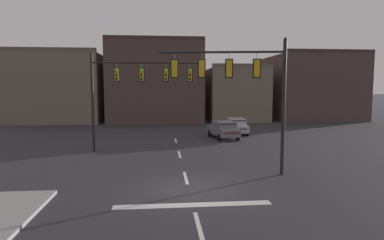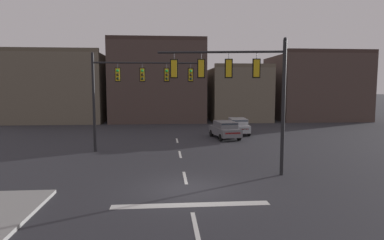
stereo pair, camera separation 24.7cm
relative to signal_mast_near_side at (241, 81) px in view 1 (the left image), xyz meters
name	(u,v)px [view 1 (the left image)]	position (x,y,z in m)	size (l,w,h in m)	color
ground_plane	(189,190)	(-3.00, -2.49, -5.06)	(400.00, 400.00, 0.00)	#2B2B30
stop_bar_paint	(193,205)	(-3.00, -4.49, -5.06)	(6.40, 0.50, 0.01)	silver
lane_centreline	(186,178)	(-3.00, -0.49, -5.06)	(0.16, 26.40, 0.01)	silver
signal_mast_near_side	(241,81)	(0.00, 0.00, 0.00)	(6.73, 1.18, 7.31)	black
signal_mast_far_side	(131,83)	(-6.40, 7.03, -0.02)	(8.23, 0.36, 7.25)	black
car_lot_nearside	(223,129)	(1.45, 12.38, -4.21)	(2.43, 4.63, 1.61)	slate
car_lot_middle	(236,126)	(3.26, 15.08, -4.21)	(2.10, 4.53, 1.61)	#9EA0A5
building_row	(189,88)	(-0.20, 29.87, -0.38)	(48.76, 11.58, 11.15)	#665B4C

